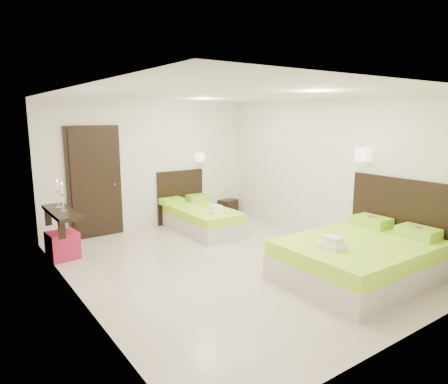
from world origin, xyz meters
TOP-DOWN VIEW (x-y plane):
  - floor at (0.00, 0.00)m, footprint 5.50×5.50m
  - bed_single at (0.65, 1.93)m, footprint 1.09×1.82m
  - bed_double at (1.25, -1.50)m, footprint 2.16×1.84m
  - nightstand at (1.86, 2.67)m, footprint 0.49×0.46m
  - ottoman at (-2.05, 1.80)m, footprint 0.48×0.48m
  - door at (-1.20, 2.70)m, footprint 1.02×0.15m
  - console_shelf at (-2.08, 1.60)m, footprint 0.35×1.20m

SIDE VIEW (x-z plane):
  - floor at x=0.00m, z-range 0.00..0.00m
  - nightstand at x=1.86m, z-range 0.00..0.36m
  - ottoman at x=-2.05m, z-range 0.00..0.44m
  - bed_single at x=0.65m, z-range -0.47..1.03m
  - bed_double at x=1.25m, z-range -0.57..1.21m
  - console_shelf at x=-2.08m, z-range 0.42..1.21m
  - door at x=-1.20m, z-range -0.02..2.12m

